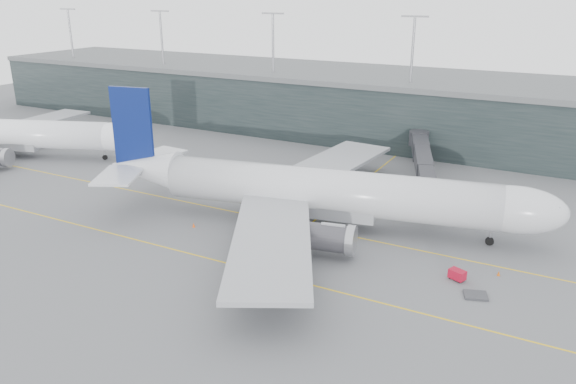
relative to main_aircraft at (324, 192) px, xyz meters
The scene contains 18 objects.
ground 9.28m from the main_aircraft, 161.90° to the left, with size 320.00×320.00×0.00m, color #5B5B60.
taxiline_a 9.14m from the main_aircraft, 166.36° to the right, with size 160.00×0.25×0.02m, color yellow.
taxiline_b 19.85m from the main_aircraft, 111.64° to the right, with size 160.00×0.25×0.02m, color yellow.
taxiline_lead_main 23.08m from the main_aircraft, 95.18° to the left, with size 0.25×60.00×0.02m, color yellow.
taxiline_lead_adj 85.18m from the main_aircraft, 164.79° to the left, with size 0.25×60.00×0.02m, color yellow.
terminal 60.73m from the main_aircraft, 96.65° to the left, with size 240.00×36.00×29.00m.
main_aircraft is the anchor object (origin of this frame).
jet_bridge 28.49m from the main_aircraft, 69.30° to the left, with size 16.68×43.00×6.67m.
second_aircraft 77.14m from the main_aircraft, behind, with size 61.61×56.86×17.88m.
gse_cart 24.04m from the main_aircraft, 19.54° to the right, with size 2.33×1.94×1.36m.
baggage_dolly 27.91m from the main_aircraft, 23.65° to the right, with size 2.72×2.18×0.27m, color #333438.
uld_a 17.07m from the main_aircraft, 135.23° to the left, with size 2.30×1.99×1.82m.
uld_b 16.33m from the main_aircraft, 123.88° to the left, with size 2.22×1.98×1.69m.
uld_c 16.04m from the main_aircraft, 117.83° to the left, with size 2.36×1.98×1.98m.
cone_nose 27.53m from the main_aircraft, ahead, with size 0.41×0.41×0.66m, color #CD540B.
cone_wing_stbd 16.56m from the main_aircraft, 83.91° to the right, with size 0.42×0.42×0.67m, color #F7600D.
cone_wing_port 15.99m from the main_aircraft, 86.85° to the left, with size 0.40×0.40×0.64m, color orange.
cone_tail 20.71m from the main_aircraft, 150.24° to the right, with size 0.45×0.45×0.71m, color #F1530D.
Camera 1 is at (39.86, -75.77, 34.50)m, focal length 35.00 mm.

